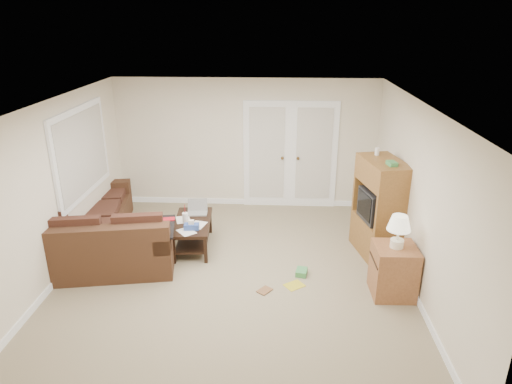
# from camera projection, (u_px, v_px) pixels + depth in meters

# --- Properties ---
(floor) EXTENTS (5.50, 5.50, 0.00)m
(floor) POSITION_uv_depth(u_px,v_px,m) (234.00, 276.00, 6.67)
(floor) COLOR gray
(floor) RESTS_ON ground
(ceiling) EXTENTS (5.00, 5.50, 0.02)m
(ceiling) POSITION_uv_depth(u_px,v_px,m) (230.00, 105.00, 5.77)
(ceiling) COLOR white
(ceiling) RESTS_ON wall_back
(wall_left) EXTENTS (0.02, 5.50, 2.50)m
(wall_left) POSITION_uv_depth(u_px,v_px,m) (53.00, 193.00, 6.33)
(wall_left) COLOR white
(wall_left) RESTS_ON floor
(wall_right) EXTENTS (0.02, 5.50, 2.50)m
(wall_right) POSITION_uv_depth(u_px,v_px,m) (418.00, 200.00, 6.10)
(wall_right) COLOR white
(wall_right) RESTS_ON floor
(wall_back) EXTENTS (5.00, 0.02, 2.50)m
(wall_back) POSITION_uv_depth(u_px,v_px,m) (246.00, 144.00, 8.78)
(wall_back) COLOR white
(wall_back) RESTS_ON floor
(wall_front) EXTENTS (5.00, 0.02, 2.50)m
(wall_front) POSITION_uv_depth(u_px,v_px,m) (198.00, 323.00, 3.65)
(wall_front) COLOR white
(wall_front) RESTS_ON floor
(baseboards) EXTENTS (5.00, 5.50, 0.10)m
(baseboards) POSITION_uv_depth(u_px,v_px,m) (234.00, 273.00, 6.65)
(baseboards) COLOR silver
(baseboards) RESTS_ON floor
(french_doors) EXTENTS (1.80, 0.05, 2.13)m
(french_doors) POSITION_uv_depth(u_px,v_px,m) (290.00, 156.00, 8.78)
(french_doors) COLOR silver
(french_doors) RESTS_ON floor
(window_left) EXTENTS (0.05, 1.92, 1.42)m
(window_left) POSITION_uv_depth(u_px,v_px,m) (82.00, 152.00, 7.16)
(window_left) COLOR silver
(window_left) RESTS_ON wall_left
(sectional_sofa) EXTENTS (2.28, 2.87, 0.85)m
(sectional_sofa) POSITION_uv_depth(u_px,v_px,m) (101.00, 231.00, 7.28)
(sectional_sofa) COLOR #492D1C
(sectional_sofa) RESTS_ON floor
(coffee_table) EXTENTS (0.65, 1.18, 0.77)m
(coffee_table) POSITION_uv_depth(u_px,v_px,m) (193.00, 232.00, 7.43)
(coffee_table) COLOR black
(coffee_table) RESTS_ON floor
(tv_armoire) EXTENTS (0.72, 1.06, 1.66)m
(tv_armoire) POSITION_uv_depth(u_px,v_px,m) (379.00, 208.00, 7.04)
(tv_armoire) COLOR brown
(tv_armoire) RESTS_ON floor
(side_cabinet) EXTENTS (0.56, 0.56, 1.16)m
(side_cabinet) POSITION_uv_depth(u_px,v_px,m) (394.00, 267.00, 6.09)
(side_cabinet) COLOR #955D36
(side_cabinet) RESTS_ON floor
(space_heater) EXTENTS (0.14, 0.12, 0.29)m
(space_heater) POSITION_uv_depth(u_px,v_px,m) (359.00, 205.00, 8.79)
(space_heater) COLOR white
(space_heater) RESTS_ON floor
(floor_magazine) EXTENTS (0.33, 0.32, 0.01)m
(floor_magazine) POSITION_uv_depth(u_px,v_px,m) (294.00, 285.00, 6.42)
(floor_magazine) COLOR gold
(floor_magazine) RESTS_ON floor
(floor_greenbox) EXTENTS (0.19, 0.23, 0.08)m
(floor_greenbox) POSITION_uv_depth(u_px,v_px,m) (302.00, 272.00, 6.68)
(floor_greenbox) COLOR #42914E
(floor_greenbox) RESTS_ON floor
(floor_book) EXTENTS (0.24, 0.25, 0.02)m
(floor_book) POSITION_uv_depth(u_px,v_px,m) (260.00, 289.00, 6.34)
(floor_book) COLOR brown
(floor_book) RESTS_ON floor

